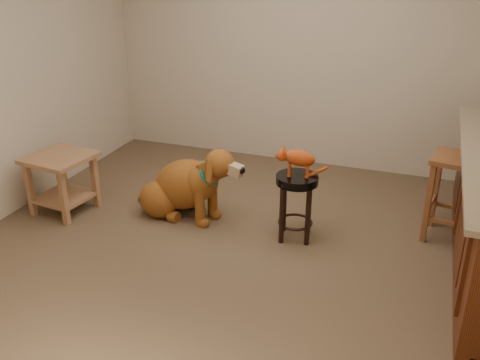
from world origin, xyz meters
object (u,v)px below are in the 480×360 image
at_px(wood_stool, 452,197).
at_px(padded_stool, 296,194).
at_px(side_table, 62,175).
at_px(tabby_kitten, 297,159).
at_px(golden_retriever, 185,186).

bearing_deg(wood_stool, padded_stool, -160.22).
relative_size(side_table, tabby_kitten, 1.44).
bearing_deg(tabby_kitten, wood_stool, 9.06).
distance_m(padded_stool, side_table, 2.18).
bearing_deg(golden_retriever, padded_stool, 8.37).
relative_size(padded_stool, side_table, 0.96).
xyz_separation_m(golden_retriever, tabby_kitten, (1.05, -0.06, 0.44)).
bearing_deg(wood_stool, tabby_kitten, -160.34).
xyz_separation_m(padded_stool, tabby_kitten, (-0.01, -0.00, 0.32)).
relative_size(padded_stool, tabby_kitten, 1.38).
bearing_deg(side_table, tabby_kitten, 6.52).
xyz_separation_m(padded_stool, wood_stool, (1.23, 0.44, -0.02)).
height_order(padded_stool, wood_stool, wood_stool).
distance_m(wood_stool, tabby_kitten, 1.36).
relative_size(wood_stool, golden_retriever, 0.62).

